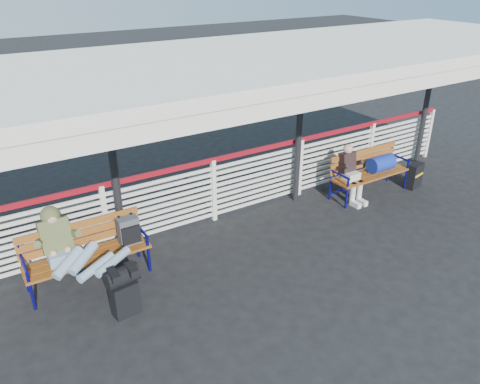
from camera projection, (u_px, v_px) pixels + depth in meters
ground at (274, 270)px, 7.32m from camera, size 60.00×60.00×0.00m
fence at (213, 188)px, 8.48m from camera, size 12.08×0.08×1.24m
canopy at (245, 63)px, 6.65m from camera, size 12.60×3.60×3.16m
luggage_stack at (124, 289)px, 6.24m from camera, size 0.47×0.30×0.74m
bench_left at (97, 243)px, 6.94m from camera, size 1.80×0.56×0.92m
bench_right at (374, 166)px, 9.57m from camera, size 1.80×0.56×0.92m
traveler_man at (81, 256)px, 6.48m from camera, size 0.94×1.64×0.77m
companion_person at (351, 173)px, 9.24m from camera, size 0.32×0.66×1.15m
suitcase_side at (414, 176)px, 9.93m from camera, size 0.42×0.31×0.54m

